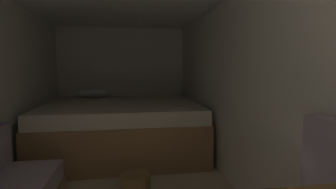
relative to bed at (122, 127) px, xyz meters
name	(u,v)px	position (x,y,z in m)	size (l,w,h in m)	color
wall_back	(122,82)	(0.00, 1.07, 0.64)	(2.45, 0.05, 2.04)	silver
wall_right	(240,93)	(1.21, -1.53, 0.64)	(0.05, 5.16, 2.04)	silver
bed	(122,127)	(0.00, 0.00, 0.00)	(2.23, 2.01, 0.92)	#9E7247
wicker_basket	(136,183)	(0.15, -1.38, -0.29)	(0.31, 0.31, 0.18)	olive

